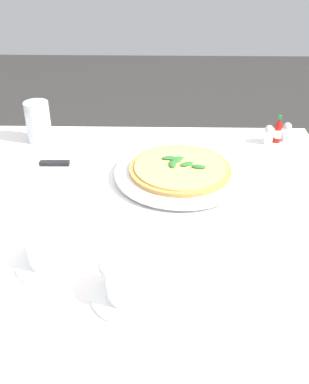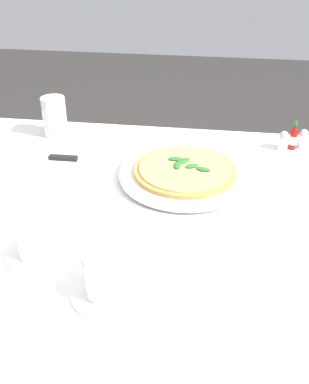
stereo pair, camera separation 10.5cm
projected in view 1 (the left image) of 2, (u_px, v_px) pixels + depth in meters
name	position (u px, v px, depth m)	size (l,w,h in m)	color
dining_table	(127.00, 274.00, 1.05)	(1.03, 1.03, 0.73)	white
pizza_plate	(180.00, 173.00, 1.14)	(0.33, 0.33, 0.02)	white
pizza	(180.00, 168.00, 1.14)	(0.25, 0.25, 0.02)	#C68E47
coffee_cup_near_left	(127.00, 285.00, 0.78)	(0.13, 0.13, 0.06)	white
coffee_cup_back_corner	(49.00, 251.00, 0.86)	(0.13, 0.13, 0.07)	white
water_glass_far_right	(39.00, 124.00, 1.31)	(0.07, 0.07, 0.12)	white
napkin_folded	(37.00, 168.00, 1.17)	(0.23, 0.14, 0.02)	silver
dinner_knife	(35.00, 163.00, 1.16)	(0.20, 0.02, 0.01)	silver
hot_sauce_bottle	(278.00, 131.00, 1.30)	(0.02, 0.02, 0.08)	#B7140F
salt_shaker	(268.00, 135.00, 1.30)	(0.03, 0.03, 0.06)	white
pepper_shaker	(286.00, 133.00, 1.32)	(0.03, 0.03, 0.06)	white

